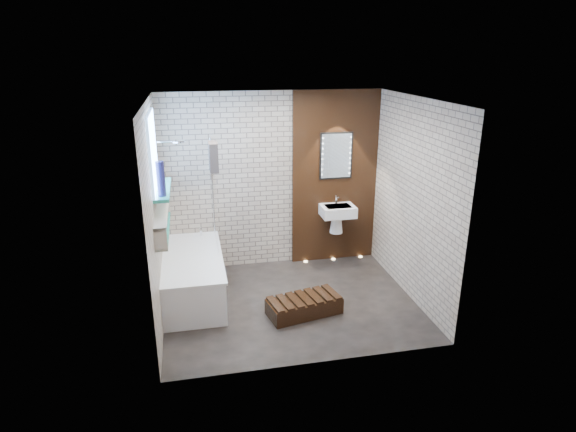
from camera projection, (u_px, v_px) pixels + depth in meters
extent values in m
plane|color=black|center=(290.00, 303.00, 6.31)|extent=(3.20, 3.20, 0.00)
cube|color=gray|center=(272.00, 181.00, 7.08)|extent=(3.20, 0.04, 2.60)
cube|color=gray|center=(318.00, 250.00, 4.68)|extent=(3.20, 0.04, 2.60)
cube|color=gray|center=(155.00, 217.00, 5.57)|extent=(0.04, 2.60, 2.60)
cube|color=gray|center=(412.00, 200.00, 6.19)|extent=(0.04, 2.60, 2.60)
plane|color=white|center=(291.00, 99.00, 5.45)|extent=(3.20, 3.20, 0.00)
cube|color=black|center=(335.00, 178.00, 7.24)|extent=(1.30, 0.06, 2.60)
cube|color=#7FADE0|center=(153.00, 151.00, 5.67)|extent=(0.03, 1.00, 0.90)
cube|color=#238375|center=(163.00, 189.00, 5.84)|extent=(0.18, 1.00, 0.04)
cube|color=#238375|center=(164.00, 230.00, 5.80)|extent=(0.14, 1.30, 0.03)
cube|color=#B2A899|center=(162.00, 212.00, 5.72)|extent=(0.14, 1.30, 0.03)
cube|color=#B2A899|center=(161.00, 240.00, 5.17)|extent=(0.14, 0.03, 0.26)
cube|color=#B2A899|center=(164.00, 205.00, 6.35)|extent=(0.14, 0.03, 0.26)
cube|color=white|center=(193.00, 277.00, 6.40)|extent=(0.75, 1.70, 0.55)
cube|color=white|center=(192.00, 257.00, 6.31)|extent=(0.79, 1.74, 0.03)
cylinder|color=silver|center=(201.00, 231.00, 6.98)|extent=(0.04, 0.04, 0.12)
cube|color=white|center=(214.00, 194.00, 6.54)|extent=(0.01, 0.78, 1.40)
cube|color=#292221|center=(213.00, 157.00, 6.09)|extent=(0.11, 0.28, 0.37)
cylinder|color=silver|center=(178.00, 141.00, 6.28)|extent=(0.18, 0.18, 0.02)
cube|color=white|center=(338.00, 211.00, 7.19)|extent=(0.50, 0.36, 0.16)
cone|color=white|center=(336.00, 224.00, 7.31)|extent=(0.20, 0.20, 0.28)
cylinder|color=silver|center=(336.00, 199.00, 7.24)|extent=(0.03, 0.03, 0.14)
cube|color=black|center=(336.00, 156.00, 7.09)|extent=(0.50, 0.02, 0.70)
cube|color=silver|center=(336.00, 156.00, 7.08)|extent=(0.45, 0.01, 0.65)
cube|color=black|center=(304.00, 306.00, 6.02)|extent=(0.97, 0.58, 0.20)
cylinder|color=maroon|center=(161.00, 238.00, 5.33)|extent=(0.05, 0.05, 0.13)
cylinder|color=maroon|center=(164.00, 211.00, 6.17)|extent=(0.06, 0.06, 0.16)
cylinder|color=#964517|center=(162.00, 232.00, 5.54)|extent=(0.05, 0.05, 0.10)
cylinder|color=#16163D|center=(161.00, 179.00, 5.45)|extent=(0.10, 0.10, 0.40)
cylinder|color=#FFD899|center=(306.00, 261.00, 7.52)|extent=(0.06, 0.06, 0.01)
cylinder|color=#FFD899|center=(333.00, 259.00, 7.60)|extent=(0.06, 0.06, 0.01)
cylinder|color=#FFD899|center=(360.00, 257.00, 7.69)|extent=(0.06, 0.06, 0.01)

